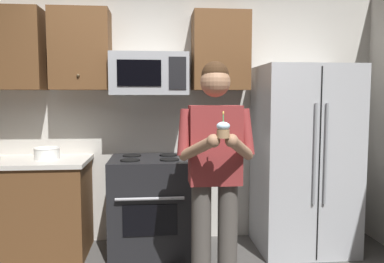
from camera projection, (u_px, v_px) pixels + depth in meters
wall_back at (165, 116)px, 4.02m from camera, size 4.40×0.10×2.60m
oven_range at (151, 205)px, 3.69m from camera, size 0.76×0.70×0.93m
microwave at (149, 74)px, 3.69m from camera, size 0.74×0.41×0.40m
refrigerator at (304, 158)px, 3.75m from camera, size 0.90×0.75×1.80m
cabinet_row_upper at (89, 50)px, 3.67m from camera, size 2.78×0.36×0.76m
counter_left at (11, 208)px, 3.59m from camera, size 1.44×0.66×0.92m
bowl_large_white at (47, 153)px, 3.59m from camera, size 0.24×0.24×0.11m
person at (215, 166)px, 2.83m from camera, size 0.60×0.48×1.76m
cupcake at (223, 130)px, 2.47m from camera, size 0.09×0.09×0.17m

